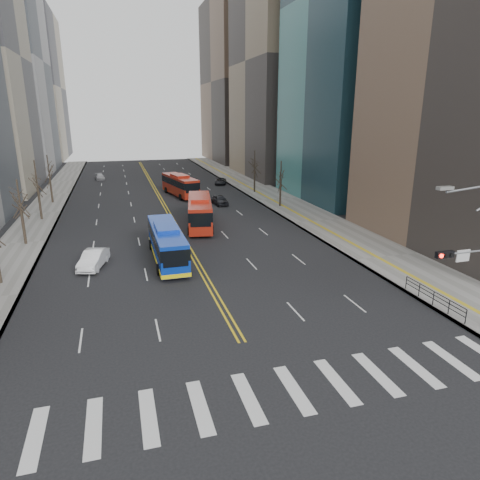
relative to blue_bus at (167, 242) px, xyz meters
name	(u,v)px	position (x,y,z in m)	size (l,w,h in m)	color
ground	(271,393)	(2.48, -21.19, -1.76)	(220.00, 220.00, 0.00)	black
sidewalk_right	(277,199)	(19.98, 23.81, -1.68)	(7.00, 130.00, 0.15)	gray
sidewalk_left	(42,213)	(-14.02, 23.81, -1.68)	(5.00, 130.00, 0.15)	gray
crosswalk	(271,393)	(2.48, -21.19, -1.75)	(26.70, 4.00, 0.01)	silver
centerline	(158,194)	(2.48, 33.81, -1.75)	(0.55, 100.00, 0.01)	gold
office_towers	(144,50)	(2.60, 47.31, 22.17)	(83.00, 134.00, 58.00)	gray
pedestrian_railing	(434,296)	(16.78, -15.19, -0.93)	(0.06, 6.06, 1.02)	black
street_trees	(111,187)	(-4.70, 13.36, 3.12)	(35.20, 47.20, 7.60)	#2F241C
blue_bus	(167,242)	(0.00, 0.00, 0.00)	(2.73, 11.47, 3.35)	#0B31AA
red_bus_near	(200,210)	(5.26, 11.24, 0.25)	(4.59, 11.69, 3.61)	#A52111
red_bus_far	(180,184)	(5.87, 31.38, 0.20)	(4.72, 11.34, 3.51)	#A52111
car_white	(93,259)	(-6.50, -0.16, -0.99)	(1.62, 4.65, 1.53)	white
car_dark_mid	(220,200)	(10.47, 22.85, -1.04)	(1.70, 4.24, 1.44)	black
car_silver	(100,177)	(-7.22, 53.31, -1.17)	(1.64, 4.03, 1.17)	#A9A9AE
car_dark_far	(221,181)	(14.98, 40.94, -1.16)	(1.97, 4.28, 1.19)	black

